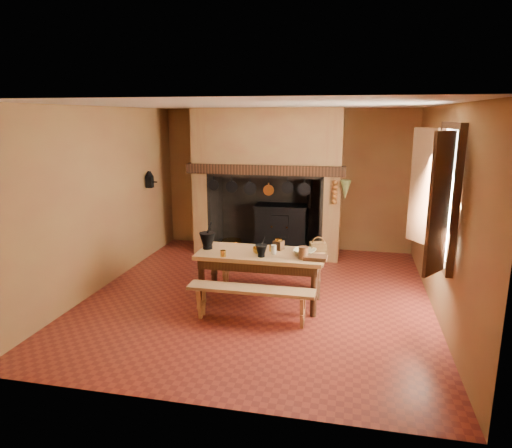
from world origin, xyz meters
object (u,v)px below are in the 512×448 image
Objects in this scene: iron_range at (282,227)px; mixing_bowl at (305,252)px; bench_front at (251,296)px; coffee_grinder at (279,244)px; wicker_basket at (318,246)px; work_table at (261,260)px.

iron_range is 5.16× the size of mixing_bowl.
bench_front is at bearing -88.02° from iron_range.
bench_front is (0.12, -3.34, -0.13)m from iron_range.
bench_front is at bearing -133.68° from mixing_bowl.
wicker_basket is (0.56, 0.05, -0.01)m from coffee_grinder.
coffee_grinder is (0.34, -2.52, 0.36)m from iron_range.
mixing_bowl is at bearing 46.32° from bench_front.
wicker_basket reaches higher than work_table.
iron_range is 3.34m from bench_front.
wicker_basket reaches higher than coffee_grinder.
mixing_bowl is (0.40, -0.16, -0.04)m from coffee_grinder.
wicker_basket is at bearing 24.58° from coffee_grinder.
iron_range is 2.66m from wicker_basket.
wicker_basket is (0.90, -2.47, 0.35)m from iron_range.
work_table is at bearing -121.50° from coffee_grinder.
bench_front is at bearing -85.98° from coffee_grinder.
bench_front is at bearing -149.03° from wicker_basket.
iron_range is at bearing 93.41° from wicker_basket.
coffee_grinder is 0.43m from mixing_bowl.
wicker_basket is (0.79, 0.23, 0.19)m from work_table.
coffee_grinder is at bearing 168.38° from wicker_basket.
work_table is at bearing -178.33° from mixing_bowl.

